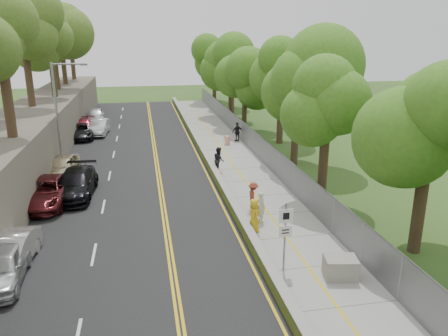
# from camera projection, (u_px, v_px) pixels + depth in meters

# --- Properties ---
(ground) EXTENTS (140.00, 140.00, 0.00)m
(ground) POSITION_uv_depth(u_px,v_px,m) (244.00, 242.00, 21.63)
(ground) COLOR #33511E
(ground) RESTS_ON ground
(road) EXTENTS (11.20, 66.00, 0.04)m
(road) POSITION_uv_depth(u_px,v_px,m) (135.00, 163.00, 34.75)
(road) COLOR black
(road) RESTS_ON ground
(sidewalk) EXTENTS (4.20, 66.00, 0.05)m
(sidewalk) POSITION_uv_depth(u_px,v_px,m) (233.00, 158.00, 36.16)
(sidewalk) COLOR gray
(sidewalk) RESTS_ON ground
(jersey_barrier) EXTENTS (0.42, 66.00, 0.60)m
(jersey_barrier) POSITION_uv_depth(u_px,v_px,m) (205.00, 156.00, 35.67)
(jersey_barrier) COLOR #AADB39
(jersey_barrier) RESTS_ON ground
(rock_embankment) EXTENTS (5.00, 66.00, 4.00)m
(rock_embankment) POSITION_uv_depth(u_px,v_px,m) (24.00, 144.00, 32.73)
(rock_embankment) COLOR #595147
(rock_embankment) RESTS_ON ground
(chainlink_fence) EXTENTS (0.04, 66.00, 2.00)m
(chainlink_fence) POSITION_uv_depth(u_px,v_px,m) (257.00, 146.00, 36.25)
(chainlink_fence) COLOR slate
(chainlink_fence) RESTS_ON ground
(trees_embankment) EXTENTS (6.40, 66.00, 13.00)m
(trees_embankment) POSITION_uv_depth(u_px,v_px,m) (15.00, 25.00, 30.32)
(trees_embankment) COLOR #567829
(trees_embankment) RESTS_ON rock_embankment
(trees_fenceside) EXTENTS (7.00, 66.00, 14.00)m
(trees_fenceside) POSITION_uv_depth(u_px,v_px,m) (287.00, 72.00, 34.90)
(trees_fenceside) COLOR #498222
(trees_fenceside) RESTS_ON ground
(streetlight) EXTENTS (2.52, 0.22, 8.00)m
(streetlight) POSITION_uv_depth(u_px,v_px,m) (60.00, 110.00, 31.55)
(streetlight) COLOR gray
(streetlight) RESTS_ON ground
(signpost) EXTENTS (0.62, 0.09, 3.10)m
(signpost) POSITION_uv_depth(u_px,v_px,m) (285.00, 230.00, 18.41)
(signpost) COLOR gray
(signpost) RESTS_ON sidewalk
(construction_barrel) EXTENTS (0.49, 0.49, 0.81)m
(construction_barrel) POSITION_uv_depth(u_px,v_px,m) (227.00, 140.00, 40.41)
(construction_barrel) COLOR red
(construction_barrel) RESTS_ON sidewalk
(concrete_block) EXTENTS (1.51, 1.24, 0.89)m
(concrete_block) POSITION_uv_depth(u_px,v_px,m) (340.00, 267.00, 18.29)
(concrete_block) COLOR gray
(concrete_block) RESTS_ON sidewalk
(car_0) EXTENTS (1.91, 4.34, 1.45)m
(car_0) POSITION_uv_depth(u_px,v_px,m) (2.00, 267.00, 17.83)
(car_0) COLOR #B4B4B9
(car_0) RESTS_ON road
(car_1) EXTENTS (1.85, 4.38, 1.41)m
(car_1) POSITION_uv_depth(u_px,v_px,m) (11.00, 253.00, 19.02)
(car_1) COLOR beige
(car_1) RESTS_ON road
(car_2) EXTENTS (3.04, 5.84, 1.57)m
(car_2) POSITION_uv_depth(u_px,v_px,m) (46.00, 192.00, 26.15)
(car_2) COLOR #511619
(car_2) RESTS_ON road
(car_3) EXTENTS (2.57, 5.70, 1.62)m
(car_3) POSITION_uv_depth(u_px,v_px,m) (75.00, 184.00, 27.45)
(car_3) COLOR black
(car_3) RESTS_ON road
(car_4) EXTENTS (2.27, 4.69, 1.54)m
(car_4) POSITION_uv_depth(u_px,v_px,m) (63.00, 166.00, 31.21)
(car_4) COLOR tan
(car_4) RESTS_ON road
(car_5) EXTENTS (1.95, 4.71, 1.52)m
(car_5) POSITION_uv_depth(u_px,v_px,m) (99.00, 127.00, 44.44)
(car_5) COLOR silver
(car_5) RESTS_ON road
(car_6) EXTENTS (2.64, 5.19, 1.41)m
(car_6) POSITION_uv_depth(u_px,v_px,m) (81.00, 131.00, 42.80)
(car_6) COLOR black
(car_6) RESTS_ON road
(car_7) EXTENTS (2.34, 5.17, 1.47)m
(car_7) POSITION_uv_depth(u_px,v_px,m) (84.00, 127.00, 44.61)
(car_7) COLOR #9F2A3A
(car_7) RESTS_ON road
(car_8) EXTENTS (2.30, 4.94, 1.64)m
(car_8) POSITION_uv_depth(u_px,v_px,m) (96.00, 116.00, 50.43)
(car_8) COLOR silver
(car_8) RESTS_ON road
(painter_0) EXTENTS (0.69, 0.95, 1.79)m
(painter_0) POSITION_uv_depth(u_px,v_px,m) (254.00, 215.00, 22.42)
(painter_0) COLOR gold
(painter_0) RESTS_ON sidewalk
(painter_1) EXTENTS (0.57, 0.71, 1.70)m
(painter_1) POSITION_uv_depth(u_px,v_px,m) (261.00, 207.00, 23.66)
(painter_1) COLOR beige
(painter_1) RESTS_ON sidewalk
(painter_2) EXTENTS (0.77, 0.96, 1.91)m
(painter_2) POSITION_uv_depth(u_px,v_px,m) (219.00, 160.00, 32.14)
(painter_2) COLOR black
(painter_2) RESTS_ON sidewalk
(painter_3) EXTENTS (0.64, 1.09, 1.66)m
(painter_3) POSITION_uv_depth(u_px,v_px,m) (253.00, 196.00, 25.29)
(painter_3) COLOR maroon
(painter_3) RESTS_ON sidewalk
(person_far) EXTENTS (1.15, 0.73, 1.82)m
(person_far) POSITION_uv_depth(u_px,v_px,m) (237.00, 132.00, 41.53)
(person_far) COLOR black
(person_far) RESTS_ON sidewalk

